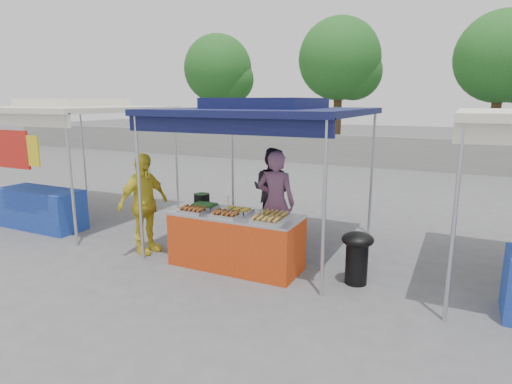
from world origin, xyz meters
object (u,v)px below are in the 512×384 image
at_px(cooking_pot, 202,198).
at_px(wok_burner, 357,253).
at_px(helper_man, 272,190).
at_px(vendor_table, 236,240).
at_px(customer_person, 144,204).
at_px(vendor_woman, 276,203).

bearing_deg(cooking_pot, wok_burner, -3.72).
bearing_deg(helper_man, cooking_pot, 73.52).
distance_m(vendor_table, customer_person, 1.75).
relative_size(wok_burner, vendor_woman, 0.43).
height_order(vendor_table, wok_burner, vendor_table).
distance_m(vendor_table, cooking_pot, 1.05).
bearing_deg(vendor_woman, helper_man, -68.87).
bearing_deg(customer_person, wok_burner, -75.78).
height_order(wok_burner, vendor_woman, vendor_woman).
bearing_deg(customer_person, vendor_woman, -55.73).
bearing_deg(wok_burner, vendor_woman, 160.24).
bearing_deg(vendor_table, wok_burner, 6.11).
distance_m(vendor_table, vendor_woman, 0.98).
xyz_separation_m(vendor_woman, customer_person, (-2.00, -0.93, -0.02)).
height_order(vendor_woman, helper_man, vendor_woman).
xyz_separation_m(vendor_table, wok_burner, (1.82, 0.19, 0.02)).
relative_size(helper_man, customer_person, 0.97).
height_order(vendor_table, helper_man, helper_man).
bearing_deg(customer_person, vendor_table, -77.09).
bearing_deg(vendor_woman, customer_person, 18.97).
xyz_separation_m(vendor_table, vendor_woman, (0.31, 0.82, 0.45)).
xyz_separation_m(vendor_table, helper_man, (-0.28, 1.96, 0.40)).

